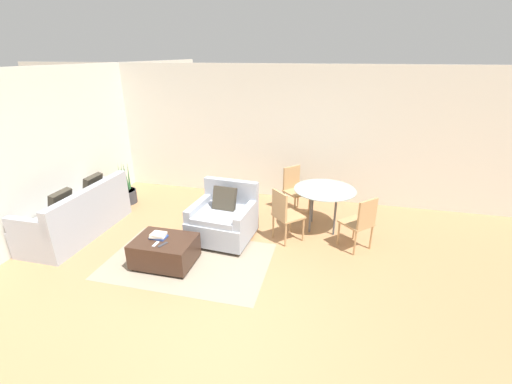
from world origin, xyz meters
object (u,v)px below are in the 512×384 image
book_stack (158,236)px  dining_chair_near_left (284,212)px  dining_table (325,194)px  dining_chair_far_left (294,186)px  dining_chair_near_right (361,220)px  tv_remote_secondary (156,244)px  ottoman (165,250)px  couch (78,217)px  armchair (224,219)px  tv_remote_primary (163,245)px  potted_plant (126,194)px

book_stack → dining_chair_near_left: size_ratio=0.27×
dining_table → dining_chair_far_left: bearing=135.0°
dining_chair_near_right → tv_remote_secondary: bearing=-156.3°
dining_chair_near_left → dining_chair_far_left: 1.21m
ottoman → tv_remote_secondary: tv_remote_secondary is taller
couch → dining_chair_far_left: couch is taller
dining_chair_near_left → dining_chair_near_right: size_ratio=1.00×
armchair → dining_chair_near_right: armchair is taller
armchair → couch: bearing=-170.1°
couch → armchair: size_ratio=1.86×
tv_remote_primary → dining_chair_near_left: (1.54, 1.24, 0.10)m
dining_table → dining_chair_far_left: size_ratio=1.19×
armchair → dining_chair_near_left: armchair is taller
book_stack → ottoman: bearing=-15.9°
book_stack → tv_remote_primary: size_ratio=1.50×
book_stack → dining_chair_near_right: (2.90, 1.07, 0.07)m
armchair → dining_chair_near_left: (1.00, 0.16, 0.16)m
tv_remote_primary → potted_plant: size_ratio=0.18×
couch → dining_table: size_ratio=1.80×
ottoman → tv_remote_secondary: size_ratio=6.12×
dining_chair_near_right → armchair: bearing=-175.8°
armchair → dining_table: bearing=25.5°
tv_remote_secondary → dining_chair_near_right: 3.12m
dining_chair_far_left → potted_plant: bearing=-172.9°
dining_table → tv_remote_secondary: bearing=-140.5°
tv_remote_secondary → dining_chair_near_right: dining_chair_near_right is taller
tv_remote_secondary → potted_plant: 2.74m
tv_remote_primary → dining_table: (2.14, 1.84, 0.25)m
tv_remote_primary → dining_chair_near_right: bearing=24.3°
couch → book_stack: size_ratio=7.88×
couch → dining_table: couch is taller
book_stack → tv_remote_primary: 0.23m
potted_plant → dining_chair_far_left: dining_chair_far_left is taller
dining_chair_far_left → ottoman: bearing=-124.7°
armchair → dining_chair_far_left: bearing=53.9°
ottoman → potted_plant: size_ratio=0.97×
tv_remote_secondary → dining_table: 2.92m
couch → dining_chair_near_right: (4.70, 0.60, 0.20)m
armchair → tv_remote_primary: size_ratio=6.33×
dining_chair_near_right → dining_chair_far_left: size_ratio=1.00×
couch → dining_chair_near_left: couch is taller
armchair → dining_chair_near_left: 1.02m
couch → tv_remote_secondary: size_ratio=13.56×
couch → dining_chair_near_left: bearing=9.7°
book_stack → tv_remote_secondary: size_ratio=1.72×
couch → dining_chair_near_left: size_ratio=2.15×
ottoman → potted_plant: potted_plant is taller
armchair → dining_chair_near_left: size_ratio=1.15×
book_stack → dining_chair_far_left: bearing=53.4°
dining_chair_far_left → couch: bearing=-152.6°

